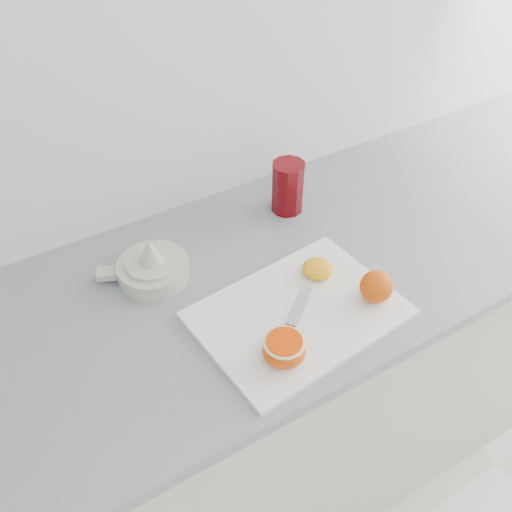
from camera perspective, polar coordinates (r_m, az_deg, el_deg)
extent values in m
cube|color=silver|center=(1.14, -17.93, 20.87)|extent=(4.00, 0.04, 2.70)
cube|color=beige|center=(1.56, 0.09, -13.97)|extent=(2.27, 0.60, 0.86)
cube|color=gray|center=(1.22, 0.11, -2.27)|extent=(2.33, 0.64, 0.03)
cube|color=white|center=(1.13, 4.25, -5.78)|extent=(0.41, 0.31, 0.01)
sphere|color=orange|center=(1.14, 11.93, -3.01)|extent=(0.07, 0.07, 0.07)
ellipsoid|color=orange|center=(1.03, 2.81, -9.42)|extent=(0.08, 0.08, 0.04)
cylinder|color=#FFE6AA|center=(1.01, 2.86, -8.62)|extent=(0.08, 0.08, 0.00)
cylinder|color=#FF4900|center=(1.01, 2.86, -8.53)|extent=(0.07, 0.07, 0.00)
ellipsoid|color=#FBA110|center=(1.19, 6.19, -1.26)|extent=(0.06, 0.06, 0.03)
cylinder|color=#F4A83D|center=(1.18, 6.22, -0.96)|extent=(0.05, 0.05, 0.00)
cube|color=#4F2A16|center=(1.06, 2.76, -8.76)|extent=(0.08, 0.07, 0.01)
cube|color=#B7B7BC|center=(1.12, 4.42, -4.98)|extent=(0.10, 0.09, 0.00)
cylinder|color=#B7B7BC|center=(1.06, 2.76, -8.76)|extent=(0.01, 0.01, 0.01)
cylinder|color=silver|center=(1.21, -10.23, -1.38)|extent=(0.15, 0.15, 0.04)
cylinder|color=silver|center=(1.19, -10.36, -0.60)|extent=(0.11, 0.11, 0.01)
cone|color=silver|center=(1.17, -10.55, 0.54)|extent=(0.05, 0.05, 0.06)
cube|color=silver|center=(1.22, -14.51, -1.69)|extent=(0.06, 0.05, 0.02)
ellipsoid|color=orange|center=(1.18, -9.78, -0.59)|extent=(0.01, 0.01, 0.00)
ellipsoid|color=orange|center=(1.20, -11.05, -0.02)|extent=(0.01, 0.01, 0.00)
ellipsoid|color=orange|center=(1.18, -10.52, -0.89)|extent=(0.01, 0.01, 0.00)
ellipsoid|color=orange|center=(1.19, -9.47, -0.04)|extent=(0.01, 0.01, 0.00)
cylinder|color=#5F050B|center=(1.35, 3.19, 6.84)|extent=(0.08, 0.08, 0.12)
cylinder|color=orange|center=(1.37, 3.12, 5.22)|extent=(0.06, 0.06, 0.02)
cylinder|color=#5F050B|center=(1.31, 3.30, 9.11)|extent=(0.08, 0.08, 0.00)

